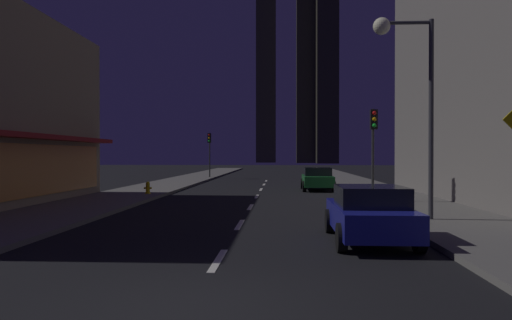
# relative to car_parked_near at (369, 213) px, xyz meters

# --- Properties ---
(ground_plane) EXTENTS (78.00, 136.00, 0.10)m
(ground_plane) POSITION_rel_car_parked_near_xyz_m (-3.60, 26.46, -0.79)
(ground_plane) COLOR black
(sidewalk_right) EXTENTS (4.00, 76.00, 0.15)m
(sidewalk_right) POSITION_rel_car_parked_near_xyz_m (3.40, 26.46, -0.67)
(sidewalk_right) COLOR #605E59
(sidewalk_right) RESTS_ON ground
(sidewalk_left) EXTENTS (4.00, 76.00, 0.15)m
(sidewalk_left) POSITION_rel_car_parked_near_xyz_m (-10.60, 26.46, -0.67)
(sidewalk_left) COLOR #605E59
(sidewalk_left) RESTS_ON ground
(lane_marking_center) EXTENTS (0.16, 38.60, 0.01)m
(lane_marking_center) POSITION_rel_car_parked_near_xyz_m (-3.60, 10.66, -0.73)
(lane_marking_center) COLOR silver
(lane_marking_center) RESTS_ON ground
(skyscraper_distant_tall) EXTENTS (5.79, 8.77, 71.46)m
(skyscraper_distant_tall) POSITION_rel_car_parked_near_xyz_m (-7.02, 132.85, 34.99)
(skyscraper_distant_tall) COLOR #3A372B
(skyscraper_distant_tall) RESTS_ON ground
(skyscraper_distant_mid) EXTENTS (7.77, 5.23, 58.32)m
(skyscraper_distant_mid) POSITION_rel_car_parked_near_xyz_m (5.79, 124.60, 28.42)
(skyscraper_distant_mid) COLOR #2F2D23
(skyscraper_distant_mid) RESTS_ON ground
(skyscraper_distant_short) EXTENTS (5.75, 5.31, 50.17)m
(skyscraper_distant_short) POSITION_rel_car_parked_near_xyz_m (9.94, 116.92, 24.35)
(skyscraper_distant_short) COLOR #2F2D23
(skyscraper_distant_short) RESTS_ON ground
(car_parked_near) EXTENTS (1.98, 4.24, 1.45)m
(car_parked_near) POSITION_rel_car_parked_near_xyz_m (0.00, 0.00, 0.00)
(car_parked_near) COLOR navy
(car_parked_near) RESTS_ON ground
(car_parked_far) EXTENTS (1.98, 4.24, 1.45)m
(car_parked_far) POSITION_rel_car_parked_near_xyz_m (0.00, 18.03, 0.00)
(car_parked_far) COLOR #1E722D
(car_parked_far) RESTS_ON ground
(fire_hydrant_far_left) EXTENTS (0.42, 0.30, 0.65)m
(fire_hydrant_far_left) POSITION_rel_car_parked_near_xyz_m (-9.50, 13.07, -0.29)
(fire_hydrant_far_left) COLOR gold
(fire_hydrant_far_left) RESTS_ON sidewalk_left
(traffic_light_near_right) EXTENTS (0.32, 0.48, 4.20)m
(traffic_light_near_right) POSITION_rel_car_parked_near_xyz_m (1.90, 9.52, 2.45)
(traffic_light_near_right) COLOR #2D2D2D
(traffic_light_near_right) RESTS_ON sidewalk_right
(traffic_light_far_left) EXTENTS (0.32, 0.48, 4.20)m
(traffic_light_far_left) POSITION_rel_car_parked_near_xyz_m (-9.10, 32.49, 2.45)
(traffic_light_far_left) COLOR #2D2D2D
(traffic_light_far_left) RESTS_ON sidewalk_left
(street_lamp_right) EXTENTS (1.96, 0.56, 6.58)m
(street_lamp_right) POSITION_rel_car_parked_near_xyz_m (1.78, 3.43, 4.33)
(street_lamp_right) COLOR #38383D
(street_lamp_right) RESTS_ON sidewalk_right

